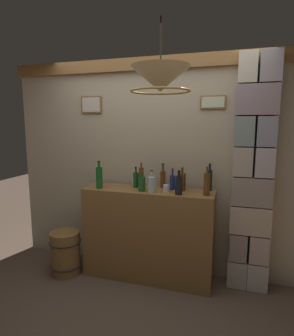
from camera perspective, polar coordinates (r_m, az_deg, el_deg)
The scene contains 19 objects.
ground_plane at distance 2.91m, azimuth -5.03°, elevation -28.42°, with size 12.00×12.00×0.00m, color brown.
panelled_rear_partition at distance 3.38m, azimuth 1.67°, elevation 1.59°, with size 3.63×0.15×2.51m.
stone_pillar at distance 3.16m, azimuth 20.41°, elevation -1.61°, with size 0.41×0.30×2.44m.
bar_shelf_unit at distance 3.32m, azimuth 0.26°, elevation -13.09°, with size 1.46×0.42×1.04m, color olive.
liquor_bottle_sherry at distance 3.17m, azimuth 12.45°, elevation -2.25°, with size 0.06×0.06×0.31m.
liquor_bottle_vermouth at distance 3.17m, azimuth -1.17°, elevation -2.01°, with size 0.06×0.06×0.30m.
liquor_bottle_whiskey at distance 3.01m, azimuth 0.93°, elevation -3.30°, with size 0.08×0.08×0.24m.
liquor_bottle_tequila at distance 2.94m, azimuth 6.40°, elevation -3.36°, with size 0.07×0.07×0.26m.
liquor_bottle_amaro at distance 2.95m, azimuth 11.93°, elevation -3.15°, with size 0.06×0.06×0.30m.
liquor_bottle_vodka at distance 3.11m, azimuth 7.07°, elevation -2.71°, with size 0.08×0.08×0.27m.
liquor_bottle_rum at distance 3.15m, azimuth 5.13°, elevation -2.77°, with size 0.06×0.06×0.24m.
liquor_bottle_gin at distance 3.23m, azimuth 3.21°, elevation -2.13°, with size 0.06×0.06×0.28m.
liquor_bottle_brandy at distance 3.25m, azimuth -2.25°, elevation -2.32°, with size 0.06×0.06×0.24m.
liquor_bottle_port at distance 3.08m, azimuth -1.04°, elevation -3.09°, with size 0.08×0.08×0.22m.
liquor_bottle_rye at distance 3.25m, azimuth -9.58°, elevation -1.81°, with size 0.07×0.07×0.31m.
glass_tumbler_rocks at distance 3.06m, azimuth 3.89°, elevation -4.09°, with size 0.07×0.07×0.08m.
glass_tumbler_highball at distance 3.37m, azimuth -2.39°, elevation -2.58°, with size 0.07×0.07×0.11m.
pendant_lamp at distance 2.25m, azimuth 2.72°, elevation 17.25°, with size 0.46×0.46×0.55m.
wooden_barrel at distance 3.63m, azimuth -16.06°, elevation -16.04°, with size 0.37×0.37×0.51m.
Camera 1 is at (0.89, -2.13, 1.77)m, focal length 30.31 mm.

